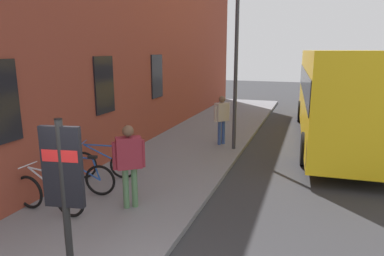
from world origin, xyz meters
The scene contains 11 objects.
ground centered at (6.00, -1.00, 0.00)m, with size 60.00×60.00×0.00m, color #2D2D30.
sidewalk_pavement centered at (8.00, 1.75, 0.06)m, with size 24.00×3.50×0.12m, color slate.
station_facade centered at (8.99, 3.80, 4.74)m, with size 22.00×0.65×9.50m.
bicycle_nearest_sign centered at (2.31, 2.81, 0.51)m, with size 0.48×1.77×0.97m.
bicycle_far_end centered at (3.31, 2.84, 0.51)m, with size 0.50×1.75×0.97m.
bicycle_end_of_row centered at (4.33, 2.85, 0.51)m, with size 0.72×1.69×0.97m.
transit_info_sign centered at (0.61, 0.94, 1.72)m, with size 0.18×0.56×2.40m.
city_bus centered at (10.95, -3.00, 1.92)m, with size 10.62×3.12×3.35m.
pedestrian_by_facade centered at (3.08, 1.38, 1.20)m, with size 0.51×0.56×1.77m.
pedestrian_near_bus centered at (8.57, 0.84, 1.16)m, with size 0.54×0.49×1.71m.
street_lamp centered at (8.16, 0.30, 3.41)m, with size 0.28×0.28×5.60m.
Camera 1 is at (-2.86, -2.06, 3.36)m, focal length 32.25 mm.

